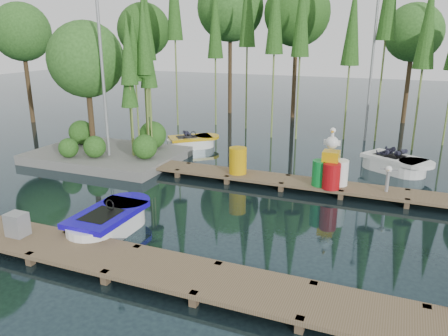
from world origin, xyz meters
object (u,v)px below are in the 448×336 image
at_px(boat_blue, 109,222).
at_px(boat_yellow_far, 191,142).
at_px(island, 100,85).
at_px(utility_cabinet, 17,224).
at_px(yellow_barrel, 238,161).
at_px(drum_cluster, 331,169).

xyz_separation_m(boat_blue, boat_yellow_far, (-2.07, 9.26, -0.02)).
distance_m(island, utility_cabinet, 8.79).
distance_m(yellow_barrel, drum_cluster, 3.38).
distance_m(boat_yellow_far, drum_cluster, 8.24).
bearing_deg(boat_blue, boat_yellow_far, 102.76).
bearing_deg(drum_cluster, island, 174.56).
distance_m(utility_cabinet, yellow_barrel, 7.77).
height_order(boat_blue, drum_cluster, drum_cluster).
bearing_deg(boat_yellow_far, yellow_barrel, -65.34).
xyz_separation_m(island, boat_yellow_far, (2.72, 3.04, -2.91)).
height_order(boat_blue, boat_yellow_far, boat_yellow_far).
xyz_separation_m(boat_yellow_far, yellow_barrel, (3.81, -3.83, 0.52)).
bearing_deg(drum_cluster, utility_cabinet, -134.60).
xyz_separation_m(utility_cabinet, drum_cluster, (6.75, 6.85, 0.29)).
height_order(island, boat_yellow_far, island).
bearing_deg(utility_cabinet, boat_yellow_far, 92.31).
distance_m(utility_cabinet, drum_cluster, 9.62).
relative_size(boat_blue, yellow_barrel, 3.03).
relative_size(utility_cabinet, yellow_barrel, 0.62).
height_order(boat_yellow_far, utility_cabinet, boat_yellow_far).
xyz_separation_m(island, utility_cabinet, (3.16, -7.79, -2.58)).
height_order(utility_cabinet, yellow_barrel, yellow_barrel).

